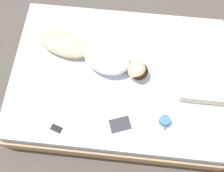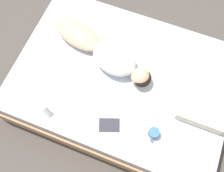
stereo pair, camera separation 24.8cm
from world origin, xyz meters
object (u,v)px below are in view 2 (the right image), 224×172
coffee_mug (154,133)px  cell_phone (48,113)px  person (105,52)px  open_magazine (110,115)px

coffee_mug → cell_phone: coffee_mug is taller
coffee_mug → cell_phone: 0.98m
person → cell_phone: bearing=-3.5°
person → cell_phone: 0.80m
person → coffee_mug: (0.57, 0.70, -0.05)m
person → coffee_mug: 0.91m
open_magazine → coffee_mug: size_ratio=3.75×
cell_phone → person: bearing=178.7°
open_magazine → coffee_mug: 0.43m
person → open_magazine: person is taller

